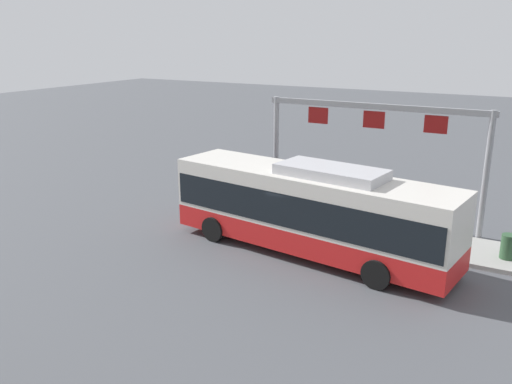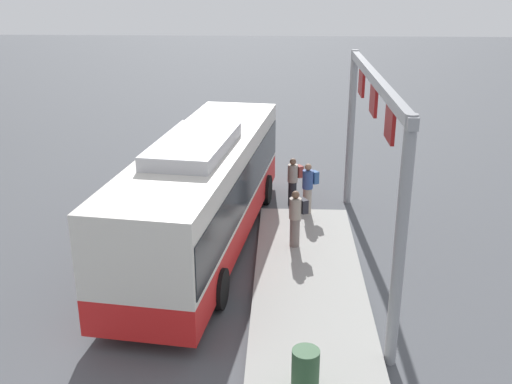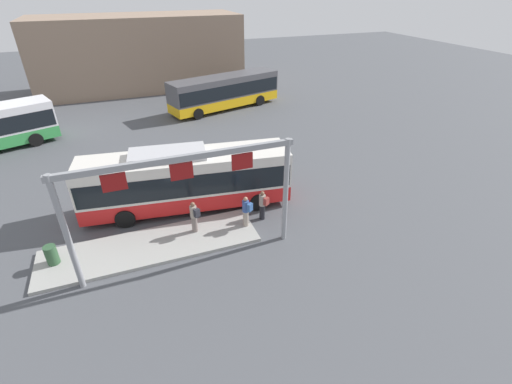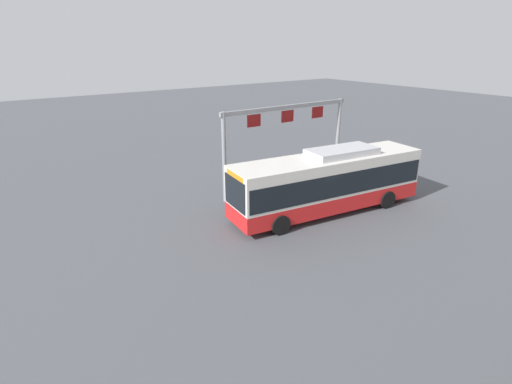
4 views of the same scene
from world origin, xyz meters
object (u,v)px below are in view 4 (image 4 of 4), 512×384
Objects in this scene: bus_main at (328,180)px; person_waiting_mid at (298,180)px; trash_bin at (367,168)px; person_boarding at (249,195)px; person_waiting_near at (260,186)px.

person_waiting_mid is (-0.22, -2.63, -0.76)m from bus_main.
bus_main is 12.45× the size of trash_bin.
person_boarding reaches higher than trash_bin.
person_waiting_near is at bearing -2.35° from trash_bin.
person_waiting_near is 1.00× the size of person_waiting_mid.
person_waiting_mid reaches higher than person_boarding.
person_waiting_near is at bearing -128.56° from person_waiting_mid.
bus_main is at bearing -33.55° from person_waiting_mid.
bus_main is at bearing 22.34° from trash_bin.
person_waiting_mid is at bearing 46.44° from person_waiting_near.
bus_main is 3.90m from person_waiting_near.
person_boarding is at bearing -118.29° from person_waiting_mid.
person_waiting_mid is at bearing -87.37° from bus_main.
person_waiting_mid is at bearing 0.66° from trash_bin.
bus_main is 2.74m from person_waiting_mid.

